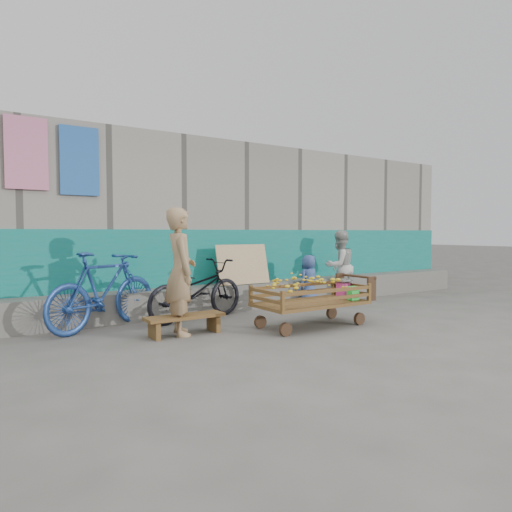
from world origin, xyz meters
TOP-DOWN VIEW (x-y plane):
  - ground at (0.00, 0.00)m, footprint 80.00×80.00m
  - building_wall at (-0.00, 4.05)m, footprint 12.00×3.50m
  - banana_cart at (0.36, 0.50)m, footprint 1.77×0.81m
  - bench at (-1.35, 1.00)m, footprint 1.06×0.32m
  - vendor_man at (-1.38, 1.05)m, footprint 0.53×0.69m
  - woman at (2.40, 2.03)m, footprint 0.68×0.54m
  - child at (1.55, 1.94)m, footprint 0.52×0.40m
  - bicycle_dark at (-0.77, 1.85)m, footprint 1.87×1.01m
  - bicycle_blue at (-2.15, 1.93)m, footprint 1.87×1.20m

SIDE VIEW (x-z plane):
  - ground at x=0.00m, z-range 0.00..0.00m
  - bench at x=-1.35m, z-range 0.06..0.33m
  - bicycle_dark at x=-0.77m, z-range 0.00..0.93m
  - child at x=1.55m, z-range 0.00..0.94m
  - banana_cart at x=0.36m, z-range 0.13..0.89m
  - bicycle_blue at x=-2.15m, z-range 0.00..1.09m
  - woman at x=2.40m, z-range 0.00..1.39m
  - vendor_man at x=-1.38m, z-range 0.00..1.68m
  - building_wall at x=0.00m, z-range -0.03..2.97m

